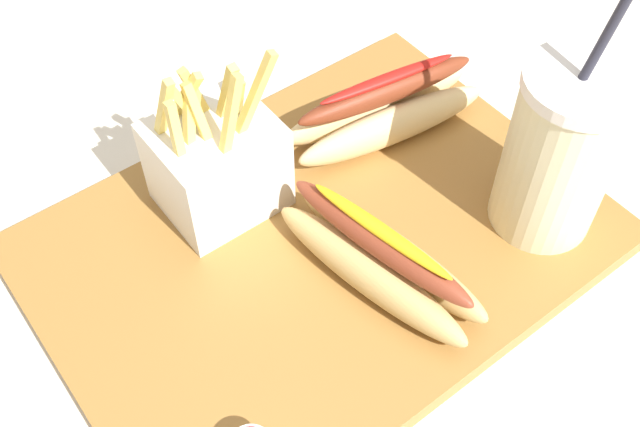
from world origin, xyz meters
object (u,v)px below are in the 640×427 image
soda_cup (560,153)px  fries_basket (217,163)px  hot_dog_1 (378,259)px  hot_dog_2 (385,110)px

soda_cup → fries_basket: (-0.20, 0.17, -0.03)m
hot_dog_1 → hot_dog_2: size_ratio=0.98×
soda_cup → fries_basket: size_ratio=1.44×
hot_dog_2 → fries_basket: bearing=173.1°
hot_dog_2 → soda_cup: bearing=-76.0°
soda_cup → hot_dog_1: size_ratio=1.17×
fries_basket → hot_dog_2: size_ratio=0.79×
fries_basket → hot_dog_2: fries_basket is taller
soda_cup → hot_dog_1: (-0.15, 0.03, -0.05)m
soda_cup → hot_dog_2: 0.17m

